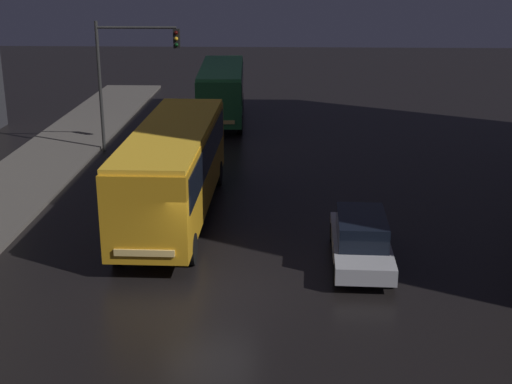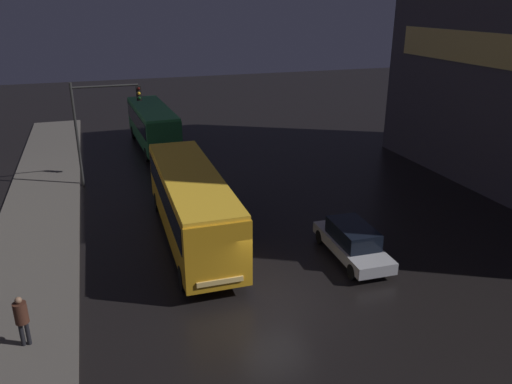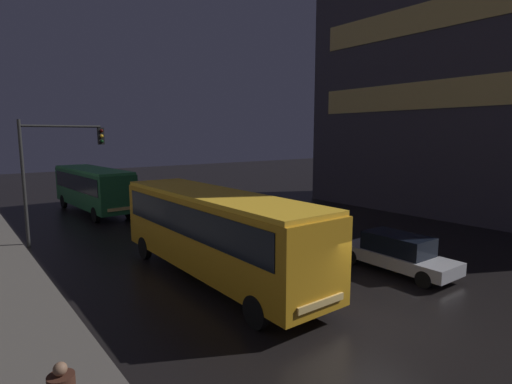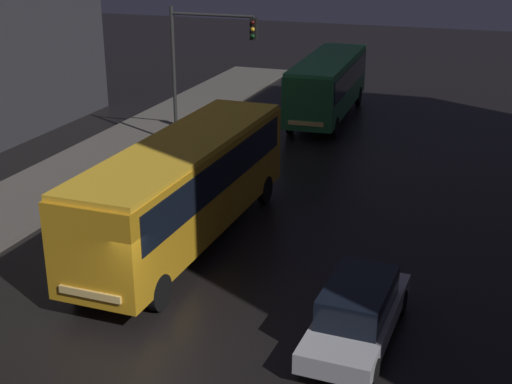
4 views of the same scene
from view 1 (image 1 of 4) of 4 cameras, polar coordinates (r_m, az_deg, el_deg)
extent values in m
plane|color=black|center=(20.49, -3.75, -8.04)|extent=(120.00, 120.00, 0.00)
cube|color=#56514C|center=(31.64, -18.33, 0.74)|extent=(4.00, 48.00, 0.15)
cube|color=orange|center=(25.74, -6.58, 1.91)|extent=(2.69, 11.10, 2.68)
cube|color=black|center=(25.58, -6.63, 3.18)|extent=(2.74, 10.22, 1.10)
cube|color=yellow|center=(25.38, -6.70, 4.99)|extent=(2.63, 10.88, 0.16)
cube|color=#F4CC72|center=(20.90, -8.92, -4.83)|extent=(1.78, 0.12, 0.20)
cylinder|color=black|center=(22.16, -5.17, -4.57)|extent=(0.26, 1.00, 1.00)
cylinder|color=black|center=(22.60, -11.06, -4.38)|extent=(0.26, 1.00, 1.00)
cylinder|color=black|center=(29.91, -3.01, 1.53)|extent=(0.26, 1.00, 1.00)
cylinder|color=black|center=(30.23, -7.43, 1.58)|extent=(0.26, 1.00, 1.00)
cube|color=#236B38|center=(41.95, -2.76, 8.15)|extent=(2.85, 9.80, 2.47)
cube|color=black|center=(41.87, -2.77, 8.80)|extent=(2.88, 9.03, 1.10)
cube|color=#399252|center=(41.74, -2.78, 9.92)|extent=(2.79, 9.61, 0.16)
cube|color=#F4CC72|center=(37.33, -3.01, 5.59)|extent=(1.68, 0.18, 0.20)
cylinder|color=black|center=(38.78, -1.28, 5.41)|extent=(0.30, 1.01, 1.00)
cylinder|color=black|center=(38.87, -4.54, 5.39)|extent=(0.30, 1.01, 1.00)
cylinder|color=black|center=(45.54, -1.18, 7.31)|extent=(0.30, 1.01, 1.00)
cylinder|color=black|center=(45.62, -3.97, 7.29)|extent=(0.30, 1.01, 1.00)
cube|color=#B7B7BC|center=(22.41, 8.37, -4.30)|extent=(1.90, 4.82, 0.50)
cube|color=black|center=(22.18, 8.44, -2.81)|extent=(1.56, 2.67, 0.75)
cylinder|color=black|center=(21.04, 10.81, -6.65)|extent=(0.22, 0.65, 0.64)
cylinder|color=black|center=(20.91, 6.49, -6.59)|extent=(0.22, 0.65, 0.64)
cylinder|color=black|center=(24.12, 9.94, -3.31)|extent=(0.22, 0.65, 0.64)
cylinder|color=black|center=(24.00, 6.19, -3.25)|extent=(0.22, 0.65, 0.64)
cylinder|color=#2D2D2D|center=(35.54, -12.36, 8.17)|extent=(0.16, 0.16, 6.28)
cylinder|color=#2D2D2D|center=(34.76, -9.57, 12.85)|extent=(3.79, 0.12, 0.12)
cube|color=black|center=(34.48, -6.37, 12.11)|extent=(0.30, 0.24, 0.90)
sphere|color=#390706|center=(34.31, -6.42, 12.55)|extent=(0.18, 0.18, 0.18)
sphere|color=gold|center=(34.34, -6.40, 12.08)|extent=(0.18, 0.18, 0.18)
sphere|color=black|center=(34.37, -6.38, 11.62)|extent=(0.18, 0.18, 0.18)
camera|label=2|loc=(8.48, -69.43, 18.49)|focal=35.00mm
camera|label=3|loc=(17.01, -41.86, 1.68)|focal=28.00mm
camera|label=4|loc=(7.61, 48.66, 16.92)|focal=50.00mm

